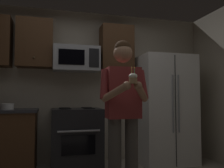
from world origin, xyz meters
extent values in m
cube|color=#B7AD99|center=(0.00, 1.75, 1.30)|extent=(4.40, 0.10, 2.60)
cube|color=black|center=(-0.15, 1.36, 0.46)|extent=(0.76, 0.66, 0.92)
cube|color=black|center=(-0.15, 1.02, 0.42)|extent=(0.48, 0.01, 0.28)
cylinder|color=#99999E|center=(-0.15, 1.00, 0.62)|extent=(0.60, 0.03, 0.03)
cylinder|color=black|center=(-0.33, 1.22, 0.93)|extent=(0.18, 0.18, 0.01)
cylinder|color=black|center=(0.03, 1.22, 0.93)|extent=(0.18, 0.18, 0.01)
cylinder|color=black|center=(-0.33, 1.50, 0.93)|extent=(0.18, 0.18, 0.01)
cylinder|color=black|center=(0.03, 1.50, 0.93)|extent=(0.18, 0.18, 0.01)
cube|color=#9EA0A5|center=(-0.15, 1.48, 1.72)|extent=(0.74, 0.40, 0.40)
cube|color=black|center=(-0.24, 1.28, 1.72)|extent=(0.40, 0.01, 0.24)
cube|color=black|center=(0.11, 1.28, 1.72)|extent=(0.16, 0.01, 0.30)
cube|color=white|center=(1.35, 1.32, 0.90)|extent=(0.90, 0.72, 1.80)
cylinder|color=gray|center=(1.30, 0.94, 1.00)|extent=(0.02, 0.02, 0.90)
cylinder|color=gray|center=(1.40, 0.94, 1.00)|extent=(0.02, 0.02, 0.90)
cube|color=black|center=(1.35, 0.95, 0.90)|extent=(0.01, 0.01, 1.74)
cube|color=#4C301C|center=(-0.80, 1.53, 1.95)|extent=(0.55, 0.34, 0.76)
sphere|color=brown|center=(-0.80, 1.35, 1.70)|extent=(0.03, 0.03, 0.03)
cube|color=#4C301C|center=(0.55, 1.53, 1.95)|extent=(0.55, 0.34, 0.76)
sphere|color=brown|center=(0.55, 1.35, 1.70)|extent=(0.03, 0.03, 0.03)
cylinder|color=white|center=(-1.15, 1.34, 0.96)|extent=(0.18, 0.18, 0.08)
torus|color=white|center=(-1.15, 1.34, 1.00)|extent=(0.19, 0.19, 0.01)
cylinder|color=#4C4742|center=(0.16, 0.23, 0.43)|extent=(0.15, 0.15, 0.86)
cylinder|color=#4C4742|center=(0.36, 0.23, 0.43)|extent=(0.15, 0.15, 0.86)
cube|color=maroon|center=(0.26, 0.23, 1.15)|extent=(0.38, 0.22, 0.58)
sphere|color=#A37556|center=(0.26, 0.23, 1.61)|extent=(0.22, 0.22, 0.22)
sphere|color=#382314|center=(0.26, 0.24, 1.66)|extent=(0.20, 0.20, 0.20)
cylinder|color=maroon|center=(0.04, 0.20, 1.25)|extent=(0.15, 0.18, 0.35)
cylinder|color=#A37556|center=(0.11, 0.04, 1.15)|extent=(0.26, 0.33, 0.21)
sphere|color=#A37556|center=(0.20, -0.09, 1.22)|extent=(0.09, 0.09, 0.09)
cylinder|color=maroon|center=(0.49, 0.20, 1.25)|extent=(0.15, 0.18, 0.35)
cylinder|color=#A37556|center=(0.41, 0.04, 1.15)|extent=(0.26, 0.33, 0.21)
sphere|color=#A37556|center=(0.32, -0.09, 1.22)|extent=(0.09, 0.09, 0.09)
cylinder|color=#A87F56|center=(0.26, -0.11, 1.26)|extent=(0.08, 0.08, 0.06)
ellipsoid|color=white|center=(0.26, -0.11, 1.31)|extent=(0.09, 0.09, 0.06)
cylinder|color=#4CBF66|center=(0.28, -0.11, 1.36)|extent=(0.01, 0.01, 0.06)
ellipsoid|color=#FFD159|center=(0.28, -0.11, 1.40)|extent=(0.01, 0.01, 0.02)
cylinder|color=#F2D84C|center=(0.25, -0.11, 1.36)|extent=(0.01, 0.01, 0.06)
ellipsoid|color=#FFD159|center=(0.25, -0.11, 1.40)|extent=(0.01, 0.01, 0.02)
camera|label=1|loc=(-0.53, -2.31, 1.10)|focal=37.19mm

